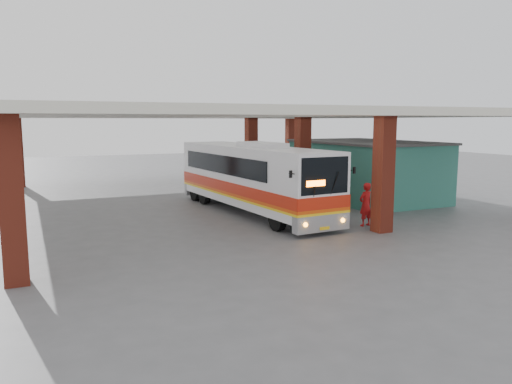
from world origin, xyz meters
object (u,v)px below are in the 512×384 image
object	(u,v)px
pedestrian	(366,204)
red_chair	(287,187)
motorcycle	(337,195)
coach_bus	(252,178)

from	to	relation	value
pedestrian	red_chair	distance (m)	9.74
pedestrian	red_chair	world-z (taller)	pedestrian
motorcycle	red_chair	world-z (taller)	motorcycle
coach_bus	red_chair	bearing A→B (deg)	43.87
coach_bus	red_chair	xyz separation A→B (m)	(4.56, 5.03, -1.26)
coach_bus	red_chair	distance (m)	6.90
motorcycle	pedestrian	xyz separation A→B (m)	(-1.61, -4.35, 0.33)
pedestrian	red_chair	bearing A→B (deg)	-109.86
pedestrian	red_chair	xyz separation A→B (m)	(1.66, 9.59, -0.52)
motorcycle	pedestrian	world-z (taller)	pedestrian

